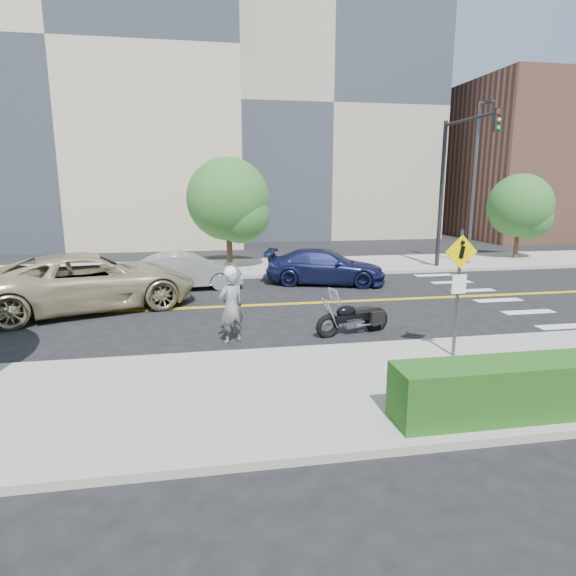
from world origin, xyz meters
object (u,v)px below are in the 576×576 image
at_px(motorcycle, 354,310).
at_px(suv, 91,281).
at_px(motorcyclist, 231,305).
at_px(pedestrian_sign, 459,281).
at_px(parked_car_blue, 325,267).
at_px(parked_car_silver, 186,271).

bearing_deg(motorcycle, suv, 137.51).
relative_size(motorcyclist, motorcycle, 0.93).
distance_m(pedestrian_sign, suv, 11.80).
bearing_deg(parked_car_blue, pedestrian_sign, -158.15).
relative_size(parked_car_silver, parked_car_blue, 0.89).
bearing_deg(parked_car_blue, motorcyclist, 166.18).
bearing_deg(suv, parked_car_silver, -67.39).
bearing_deg(motorcycle, pedestrian_sign, -70.79).
height_order(motorcyclist, motorcycle, motorcyclist).
xyz_separation_m(pedestrian_sign, motorcyclist, (-5.13, 2.37, -0.92)).
bearing_deg(parked_car_silver, motorcyclist, -173.69).
xyz_separation_m(motorcyclist, motorcycle, (3.44, 0.18, -0.36)).
bearing_deg(motorcycle, motorcyclist, 168.60).
xyz_separation_m(motorcycle, parked_car_blue, (0.98, 7.05, 0.05)).
bearing_deg(parked_car_silver, motorcycle, -150.16).
relative_size(pedestrian_sign, parked_car_blue, 0.59).
relative_size(motorcycle, suv, 0.32).
bearing_deg(suv, parked_car_blue, -92.19).
height_order(parked_car_silver, parked_car_blue, parked_car_silver).
bearing_deg(parked_car_blue, suv, 125.21).
bearing_deg(motorcyclist, pedestrian_sign, 129.68).
height_order(motorcyclist, parked_car_silver, motorcyclist).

